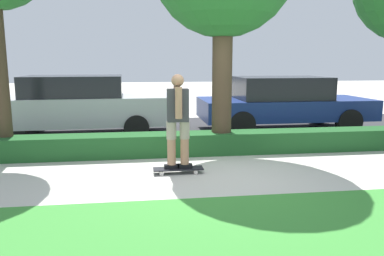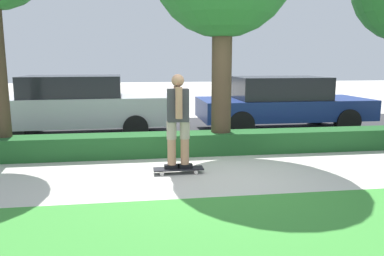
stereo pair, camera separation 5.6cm
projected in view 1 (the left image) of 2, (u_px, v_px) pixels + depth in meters
name	position (u px, v px, depth m)	size (l,w,h in m)	color
ground_plane	(208.00, 177.00, 6.30)	(60.00, 60.00, 0.00)	#BCB7AD
street_asphalt	(181.00, 131.00, 10.40)	(16.89, 5.00, 0.01)	#2D2D30
hedge_row	(195.00, 143.00, 7.82)	(16.89, 0.60, 0.45)	#1E5123
skateboard	(178.00, 169.00, 6.48)	(0.86, 0.24, 0.09)	black
skater_person	(178.00, 119.00, 6.32)	(0.49, 0.41, 1.61)	black
parked_car_front	(79.00, 105.00, 9.73)	(4.73, 1.96, 1.56)	#B7B7BC
parked_car_middle	(283.00, 102.00, 10.50)	(4.73, 2.00, 1.50)	navy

